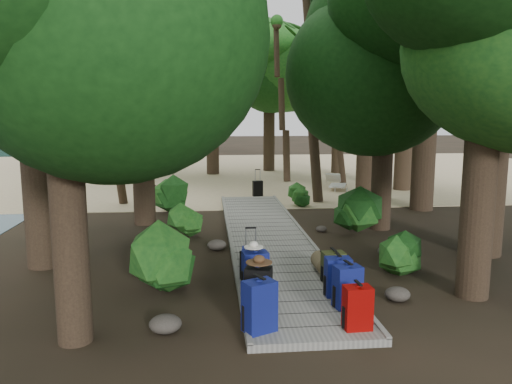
{
  "coord_description": "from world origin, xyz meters",
  "views": [
    {
      "loc": [
        -1.49,
        -11.24,
        3.19
      ],
      "look_at": [
        -0.15,
        2.54,
        1.0
      ],
      "focal_mm": 35.0,
      "sensor_mm": 36.0,
      "label": 1
    }
  ],
  "objects_px": {
    "backpack_right_a": "(358,305)",
    "suitcase_on_boardwalk": "(251,266)",
    "backpack_right_c": "(338,275)",
    "backpack_left_c": "(255,270)",
    "backpack_left_a": "(259,303)",
    "backpack_right_b": "(348,284)",
    "kayak": "(151,187)",
    "backpack_left_d": "(251,257)",
    "lone_suitcase_on_sand": "(258,188)",
    "backpack_right_d": "(333,265)",
    "sun_lounger": "(338,182)",
    "duffel_right_khaki": "(323,262)",
    "backpack_left_b": "(258,286)"
  },
  "relations": [
    {
      "from": "backpack_left_a",
      "to": "backpack_left_d",
      "type": "height_order",
      "value": "backpack_left_a"
    },
    {
      "from": "backpack_left_d",
      "to": "duffel_right_khaki",
      "type": "xyz_separation_m",
      "value": [
        1.4,
        -0.21,
        -0.08
      ]
    },
    {
      "from": "backpack_left_a",
      "to": "backpack_right_a",
      "type": "bearing_deg",
      "value": -27.8
    },
    {
      "from": "backpack_left_b",
      "to": "lone_suitcase_on_sand",
      "type": "relative_size",
      "value": 1.28
    },
    {
      "from": "backpack_right_a",
      "to": "backpack_right_c",
      "type": "height_order",
      "value": "backpack_right_c"
    },
    {
      "from": "duffel_right_khaki",
      "to": "backpack_left_c",
      "type": "bearing_deg",
      "value": -146.3
    },
    {
      "from": "backpack_left_c",
      "to": "backpack_right_d",
      "type": "distance_m",
      "value": 1.54
    },
    {
      "from": "backpack_left_a",
      "to": "sun_lounger",
      "type": "relative_size",
      "value": 0.42
    },
    {
      "from": "suitcase_on_boardwalk",
      "to": "sun_lounger",
      "type": "bearing_deg",
      "value": 49.27
    },
    {
      "from": "backpack_right_d",
      "to": "backpack_right_a",
      "type": "bearing_deg",
      "value": -99.3
    },
    {
      "from": "backpack_left_b",
      "to": "sun_lounger",
      "type": "distance_m",
      "value": 13.6
    },
    {
      "from": "backpack_left_c",
      "to": "backpack_left_d",
      "type": "xyz_separation_m",
      "value": [
        0.03,
        1.24,
        -0.14
      ]
    },
    {
      "from": "backpack_left_d",
      "to": "lone_suitcase_on_sand",
      "type": "xyz_separation_m",
      "value": [
        1.09,
        9.49,
        -0.06
      ]
    },
    {
      "from": "backpack_right_a",
      "to": "backpack_left_d",
      "type": "bearing_deg",
      "value": 111.43
    },
    {
      "from": "suitcase_on_boardwalk",
      "to": "lone_suitcase_on_sand",
      "type": "height_order",
      "value": "suitcase_on_boardwalk"
    },
    {
      "from": "backpack_left_d",
      "to": "kayak",
      "type": "relative_size",
      "value": 0.18
    },
    {
      "from": "suitcase_on_boardwalk",
      "to": "kayak",
      "type": "height_order",
      "value": "suitcase_on_boardwalk"
    },
    {
      "from": "backpack_left_a",
      "to": "backpack_right_a",
      "type": "distance_m",
      "value": 1.41
    },
    {
      "from": "backpack_left_a",
      "to": "suitcase_on_boardwalk",
      "type": "xyz_separation_m",
      "value": [
        0.06,
        2.16,
        -0.13
      ]
    },
    {
      "from": "suitcase_on_boardwalk",
      "to": "backpack_left_b",
      "type": "bearing_deg",
      "value": -108.51
    },
    {
      "from": "kayak",
      "to": "sun_lounger",
      "type": "distance_m",
      "value": 7.79
    },
    {
      "from": "backpack_left_a",
      "to": "backpack_right_a",
      "type": "relative_size",
      "value": 1.18
    },
    {
      "from": "duffel_right_khaki",
      "to": "backpack_left_a",
      "type": "bearing_deg",
      "value": -122.46
    },
    {
      "from": "backpack_right_a",
      "to": "sun_lounger",
      "type": "bearing_deg",
      "value": 73.48
    },
    {
      "from": "backpack_left_a",
      "to": "backpack_left_c",
      "type": "distance_m",
      "value": 1.57
    },
    {
      "from": "backpack_right_c",
      "to": "backpack_left_a",
      "type": "bearing_deg",
      "value": -138.41
    },
    {
      "from": "sun_lounger",
      "to": "lone_suitcase_on_sand",
      "type": "bearing_deg",
      "value": -140.88
    },
    {
      "from": "lone_suitcase_on_sand",
      "to": "kayak",
      "type": "relative_size",
      "value": 0.21
    },
    {
      "from": "backpack_right_d",
      "to": "sun_lounger",
      "type": "distance_m",
      "value": 12.0
    },
    {
      "from": "suitcase_on_boardwalk",
      "to": "sun_lounger",
      "type": "height_order",
      "value": "suitcase_on_boardwalk"
    },
    {
      "from": "backpack_left_b",
      "to": "suitcase_on_boardwalk",
      "type": "bearing_deg",
      "value": 104.96
    },
    {
      "from": "backpack_left_b",
      "to": "backpack_right_a",
      "type": "bearing_deg",
      "value": -16.86
    },
    {
      "from": "backpack_left_b",
      "to": "backpack_right_d",
      "type": "distance_m",
      "value": 1.93
    },
    {
      "from": "backpack_left_c",
      "to": "sun_lounger",
      "type": "xyz_separation_m",
      "value": [
        4.62,
        12.0,
        -0.19
      ]
    },
    {
      "from": "backpack_right_c",
      "to": "backpack_right_d",
      "type": "bearing_deg",
      "value": 82.59
    },
    {
      "from": "backpack_right_a",
      "to": "backpack_right_c",
      "type": "xyz_separation_m",
      "value": [
        0.06,
        1.32,
        0.02
      ]
    },
    {
      "from": "backpack_left_b",
      "to": "backpack_right_b",
      "type": "xyz_separation_m",
      "value": [
        1.42,
        -0.03,
        -0.0
      ]
    },
    {
      "from": "backpack_right_b",
      "to": "kayak",
      "type": "xyz_separation_m",
      "value": [
        -4.55,
        13.39,
        -0.34
      ]
    },
    {
      "from": "backpack_right_c",
      "to": "sun_lounger",
      "type": "height_order",
      "value": "backpack_right_c"
    },
    {
      "from": "backpack_right_b",
      "to": "sun_lounger",
      "type": "xyz_separation_m",
      "value": [
        3.22,
        12.82,
        -0.17
      ]
    },
    {
      "from": "backpack_right_d",
      "to": "backpack_left_c",
      "type": "bearing_deg",
      "value": -168.86
    },
    {
      "from": "suitcase_on_boardwalk",
      "to": "sun_lounger",
      "type": "xyz_separation_m",
      "value": [
        4.64,
        11.41,
        -0.07
      ]
    },
    {
      "from": "backpack_right_c",
      "to": "backpack_left_c",
      "type": "bearing_deg",
      "value": 168.78
    },
    {
      "from": "lone_suitcase_on_sand",
      "to": "kayak",
      "type": "height_order",
      "value": "lone_suitcase_on_sand"
    },
    {
      "from": "backpack_left_d",
      "to": "kayak",
      "type": "xyz_separation_m",
      "value": [
        -3.18,
        11.33,
        -0.22
      ]
    },
    {
      "from": "kayak",
      "to": "suitcase_on_boardwalk",
      "type": "bearing_deg",
      "value": -57.08
    },
    {
      "from": "backpack_right_a",
      "to": "suitcase_on_boardwalk",
      "type": "bearing_deg",
      "value": 118.39
    },
    {
      "from": "backpack_left_a",
      "to": "backpack_right_c",
      "type": "bearing_deg",
      "value": 15.13
    },
    {
      "from": "backpack_left_c",
      "to": "duffel_right_khaki",
      "type": "height_order",
      "value": "backpack_left_c"
    },
    {
      "from": "backpack_left_c",
      "to": "backpack_right_c",
      "type": "distance_m",
      "value": 1.41
    }
  ]
}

